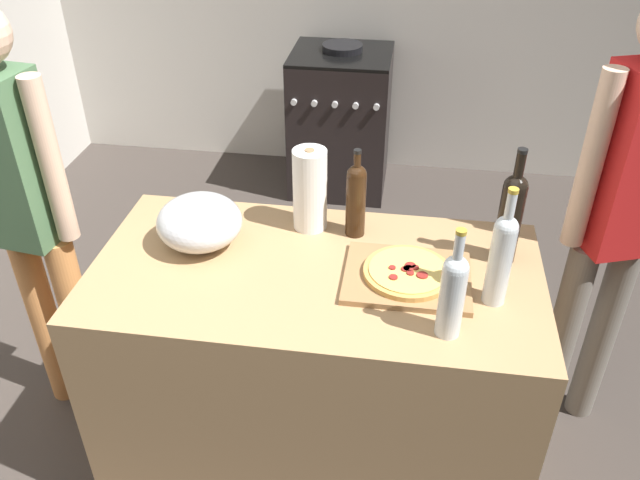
% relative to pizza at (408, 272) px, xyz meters
% --- Properties ---
extents(ground_plane, '(4.46, 3.73, 0.02)m').
position_rel_pizza_xyz_m(ground_plane, '(-0.51, 0.99, -0.95)').
color(ground_plane, '#3F3833').
extents(counter, '(1.48, 0.77, 0.91)m').
position_rel_pizza_xyz_m(counter, '(-0.30, 0.01, -0.49)').
color(counter, tan).
rests_on(counter, ground_plane).
extents(cutting_board, '(0.40, 0.32, 0.02)m').
position_rel_pizza_xyz_m(cutting_board, '(-0.00, 0.00, -0.02)').
color(cutting_board, '#9E7247').
rests_on(cutting_board, counter).
extents(pizza, '(0.28, 0.28, 0.03)m').
position_rel_pizza_xyz_m(pizza, '(0.00, 0.00, 0.00)').
color(pizza, tan).
rests_on(pizza, cutting_board).
extents(mixing_bowl, '(0.29, 0.29, 0.18)m').
position_rel_pizza_xyz_m(mixing_bowl, '(-0.71, 0.10, 0.06)').
color(mixing_bowl, '#B2B2B7').
rests_on(mixing_bowl, counter).
extents(paper_towel_roll, '(0.12, 0.12, 0.30)m').
position_rel_pizza_xyz_m(paper_towel_roll, '(-0.36, 0.27, 0.12)').
color(paper_towel_roll, white).
rests_on(paper_towel_roll, counter).
extents(wine_bottle_green, '(0.08, 0.08, 0.40)m').
position_rel_pizza_xyz_m(wine_bottle_green, '(0.31, 0.16, 0.15)').
color(wine_bottle_green, black).
rests_on(wine_bottle_green, counter).
extents(wine_bottle_dark, '(0.07, 0.07, 0.39)m').
position_rel_pizza_xyz_m(wine_bottle_dark, '(0.26, -0.06, 0.14)').
color(wine_bottle_dark, silver).
rests_on(wine_bottle_dark, counter).
extents(wine_bottle_clear, '(0.07, 0.07, 0.35)m').
position_rel_pizza_xyz_m(wine_bottle_clear, '(0.12, -0.23, 0.12)').
color(wine_bottle_clear, silver).
rests_on(wine_bottle_clear, counter).
extents(wine_bottle_amber, '(0.07, 0.07, 0.33)m').
position_rel_pizza_xyz_m(wine_bottle_amber, '(-0.19, 0.24, 0.12)').
color(wine_bottle_amber, '#331E0F').
rests_on(wine_bottle_amber, counter).
extents(stove, '(0.61, 0.58, 0.95)m').
position_rel_pizza_xyz_m(stove, '(-0.48, 2.21, -0.48)').
color(stove, black).
rests_on(stove, ground_plane).
extents(person_in_stripes, '(0.37, 0.22, 1.69)m').
position_rel_pizza_xyz_m(person_in_stripes, '(-1.36, 0.15, 0.03)').
color(person_in_stripes, '#D88C4C').
rests_on(person_in_stripes, ground_plane).
extents(person_in_red, '(0.37, 0.26, 1.75)m').
position_rel_pizza_xyz_m(person_in_red, '(0.71, 0.37, 0.08)').
color(person_in_red, slate).
rests_on(person_in_red, ground_plane).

